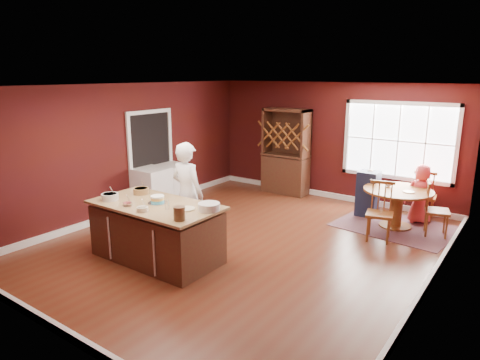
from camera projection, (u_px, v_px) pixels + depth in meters
name	position (u px, v px, depth m)	size (l,w,h in m)	color
room_shell	(247.00, 168.00, 7.18)	(7.00, 7.00, 7.00)	#562314
window	(398.00, 141.00, 9.04)	(2.36, 0.10, 1.66)	white
doorway	(151.00, 160.00, 9.41)	(0.08, 1.26, 2.13)	white
kitchen_island	(157.00, 233.00, 6.77)	(2.10, 1.10, 0.92)	#442F1A
dining_table	(397.00, 200.00, 8.16)	(1.28, 1.28, 0.75)	brown
baker	(187.00, 194.00, 7.26)	(0.65, 0.43, 1.79)	white
layer_cake	(157.00, 200.00, 6.66)	(0.30, 0.30, 0.12)	white
bowl_blue	(110.00, 197.00, 6.84)	(0.27, 0.27, 0.10)	white
bowl_yellow	(141.00, 191.00, 7.19)	(0.26, 0.26, 0.10)	tan
bowl_pink	(127.00, 204.00, 6.54)	(0.15, 0.15, 0.05)	white
bowl_olive	(143.00, 209.00, 6.29)	(0.17, 0.17, 0.06)	#F4DFC5
drinking_glass	(167.00, 205.00, 6.38)	(0.07, 0.07, 0.13)	silver
dinner_plate	(186.00, 209.00, 6.38)	(0.26, 0.26, 0.02)	#F3EAAA
white_tub	(209.00, 207.00, 6.32)	(0.33, 0.33, 0.11)	white
stoneware_crock	(179.00, 213.00, 5.89)	(0.16, 0.16, 0.20)	brown
toy_figurine	(182.00, 214.00, 6.04)	(0.05, 0.05, 0.08)	yellow
rug	(395.00, 226.00, 8.29)	(2.08, 1.61, 0.01)	brown
chair_east	(437.00, 209.00, 7.73)	(0.43, 0.41, 1.02)	#925F3A
chair_south	(380.00, 212.00, 7.52)	(0.44, 0.42, 1.06)	brown
chair_north	(424.00, 194.00, 8.60)	(0.44, 0.42, 1.05)	brown
seated_woman	(421.00, 194.00, 8.39)	(0.58, 0.38, 1.18)	#CB3B41
high_chair	(368.00, 193.00, 8.83)	(0.40, 0.40, 0.99)	black
toddler	(366.00, 177.00, 8.79)	(0.18, 0.14, 0.26)	#8CA5BF
table_plate	(409.00, 192.00, 7.92)	(0.22, 0.22, 0.02)	beige
table_cup	(389.00, 184.00, 8.30)	(0.12, 0.12, 0.10)	white
hutch	(286.00, 152.00, 10.40)	(1.13, 0.47, 2.07)	black
washer	(152.00, 190.00, 9.11)	(0.65, 0.63, 0.94)	silver
dryer	(174.00, 184.00, 9.62)	(0.63, 0.61, 0.92)	silver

